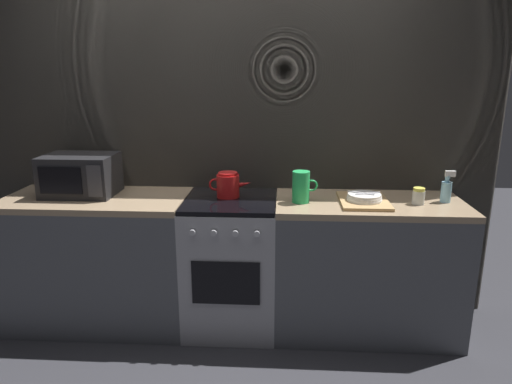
# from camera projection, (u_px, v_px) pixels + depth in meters

# --- Properties ---
(ground_plane) EXTENTS (8.00, 8.00, 0.00)m
(ground_plane) POSITION_uv_depth(u_px,v_px,m) (232.00, 322.00, 3.21)
(ground_plane) COLOR #2D2D33
(back_wall) EXTENTS (3.60, 0.05, 2.40)m
(back_wall) POSITION_uv_depth(u_px,v_px,m) (235.00, 145.00, 3.22)
(back_wall) COLOR #A39989
(back_wall) RESTS_ON ground_plane
(counter_left) EXTENTS (1.20, 0.60, 0.90)m
(counter_left) POSITION_uv_depth(u_px,v_px,m) (101.00, 260.00, 3.15)
(counter_left) COLOR #515459
(counter_left) RESTS_ON ground_plane
(stove_unit) EXTENTS (0.60, 0.63, 0.90)m
(stove_unit) POSITION_uv_depth(u_px,v_px,m) (231.00, 263.00, 3.10)
(stove_unit) COLOR #9E9EA3
(stove_unit) RESTS_ON ground_plane
(counter_right) EXTENTS (1.20, 0.60, 0.90)m
(counter_right) POSITION_uv_depth(u_px,v_px,m) (366.00, 266.00, 3.05)
(counter_right) COLOR #515459
(counter_right) RESTS_ON ground_plane
(microwave) EXTENTS (0.46, 0.35, 0.27)m
(microwave) POSITION_uv_depth(u_px,v_px,m) (80.00, 175.00, 3.06)
(microwave) COLOR black
(microwave) RESTS_ON counter_left
(kettle) EXTENTS (0.28, 0.15, 0.17)m
(kettle) POSITION_uv_depth(u_px,v_px,m) (228.00, 185.00, 3.01)
(kettle) COLOR red
(kettle) RESTS_ON stove_unit
(pitcher) EXTENTS (0.16, 0.11, 0.20)m
(pitcher) POSITION_uv_depth(u_px,v_px,m) (301.00, 187.00, 2.89)
(pitcher) COLOR green
(pitcher) RESTS_ON counter_right
(dish_pile) EXTENTS (0.30, 0.40, 0.07)m
(dish_pile) POSITION_uv_depth(u_px,v_px,m) (364.00, 199.00, 2.89)
(dish_pile) COLOR tan
(dish_pile) RESTS_ON counter_right
(spice_jar) EXTENTS (0.08, 0.08, 0.10)m
(spice_jar) POSITION_uv_depth(u_px,v_px,m) (419.00, 196.00, 2.86)
(spice_jar) COLOR silver
(spice_jar) RESTS_ON counter_right
(spray_bottle) EXTENTS (0.08, 0.06, 0.20)m
(spray_bottle) POSITION_uv_depth(u_px,v_px,m) (446.00, 190.00, 2.89)
(spray_bottle) COLOR #8CCCE5
(spray_bottle) RESTS_ON counter_right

